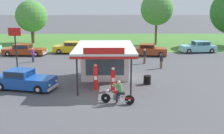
{
  "coord_description": "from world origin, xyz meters",
  "views": [
    {
      "loc": [
        0.98,
        -17.83,
        6.43
      ],
      "look_at": [
        1.22,
        3.54,
        1.4
      ],
      "focal_mm": 42.75,
      "sensor_mm": 36.0,
      "label": 1
    }
  ],
  "objects_px": {
    "bystander_chatting_near_pumps": "(33,55)",
    "bystander_admiring_sedan": "(111,53)",
    "featured_classic_sedan": "(24,80)",
    "gas_pump_nearside": "(96,79)",
    "parked_car_back_row_far_left": "(148,50)",
    "parked_car_back_row_left": "(198,47)",
    "roadside_pole_sign": "(15,44)",
    "parked_car_back_row_right": "(74,48)",
    "bystander_leaning_by_kiosk": "(161,61)",
    "gas_pump_offside": "(113,80)",
    "motorcycle_with_rider": "(118,94)",
    "bystander_strolling_foreground": "(145,56)",
    "parked_car_back_row_centre": "(24,50)",
    "spare_tire_stack": "(147,80)"
  },
  "relations": [
    {
      "from": "gas_pump_offside",
      "to": "featured_classic_sedan",
      "type": "bearing_deg",
      "value": 175.18
    },
    {
      "from": "parked_car_back_row_left",
      "to": "bystander_chatting_near_pumps",
      "type": "height_order",
      "value": "bystander_chatting_near_pumps"
    },
    {
      "from": "gas_pump_nearside",
      "to": "parked_car_back_row_right",
      "type": "distance_m",
      "value": 16.72
    },
    {
      "from": "parked_car_back_row_left",
      "to": "spare_tire_stack",
      "type": "xyz_separation_m",
      "value": [
        -9.13,
        -14.97,
        -0.36
      ]
    },
    {
      "from": "bystander_leaning_by_kiosk",
      "to": "parked_car_back_row_left",
      "type": "bearing_deg",
      "value": 53.73
    },
    {
      "from": "gas_pump_nearside",
      "to": "featured_classic_sedan",
      "type": "height_order",
      "value": "gas_pump_nearside"
    },
    {
      "from": "parked_car_back_row_right",
      "to": "bystander_strolling_foreground",
      "type": "relative_size",
      "value": 3.42
    },
    {
      "from": "parked_car_back_row_far_left",
      "to": "featured_classic_sedan",
      "type": "bearing_deg",
      "value": -130.12
    },
    {
      "from": "parked_car_back_row_right",
      "to": "bystander_leaning_by_kiosk",
      "type": "relative_size",
      "value": 3.64
    },
    {
      "from": "parked_car_back_row_right",
      "to": "bystander_admiring_sedan",
      "type": "bearing_deg",
      "value": -43.44
    },
    {
      "from": "featured_classic_sedan",
      "to": "bystander_chatting_near_pumps",
      "type": "distance_m",
      "value": 10.24
    },
    {
      "from": "motorcycle_with_rider",
      "to": "featured_classic_sedan",
      "type": "bearing_deg",
      "value": 155.68
    },
    {
      "from": "motorcycle_with_rider",
      "to": "bystander_chatting_near_pumps",
      "type": "distance_m",
      "value": 16.21
    },
    {
      "from": "parked_car_back_row_left",
      "to": "bystander_admiring_sedan",
      "type": "distance_m",
      "value": 13.1
    },
    {
      "from": "parked_car_back_row_centre",
      "to": "roadside_pole_sign",
      "type": "bearing_deg",
      "value": -75.67
    },
    {
      "from": "bystander_leaning_by_kiosk",
      "to": "spare_tire_stack",
      "type": "relative_size",
      "value": 2.17
    },
    {
      "from": "bystander_leaning_by_kiosk",
      "to": "motorcycle_with_rider",
      "type": "bearing_deg",
      "value": -115.61
    },
    {
      "from": "featured_classic_sedan",
      "to": "bystander_leaning_by_kiosk",
      "type": "height_order",
      "value": "bystander_leaning_by_kiosk"
    },
    {
      "from": "featured_classic_sedan",
      "to": "gas_pump_nearside",
      "type": "bearing_deg",
      "value": -5.95
    },
    {
      "from": "parked_car_back_row_far_left",
      "to": "roadside_pole_sign",
      "type": "bearing_deg",
      "value": -142.45
    },
    {
      "from": "parked_car_back_row_far_left",
      "to": "parked_car_back_row_centre",
      "type": "relative_size",
      "value": 0.89
    },
    {
      "from": "gas_pump_offside",
      "to": "bystander_chatting_near_pumps",
      "type": "xyz_separation_m",
      "value": [
        -9.01,
        10.61,
        0.01
      ]
    },
    {
      "from": "parked_car_back_row_left",
      "to": "bystander_leaning_by_kiosk",
      "type": "xyz_separation_m",
      "value": [
        -6.91,
        -9.42,
        0.11
      ]
    },
    {
      "from": "parked_car_back_row_right",
      "to": "bystander_chatting_near_pumps",
      "type": "distance_m",
      "value": 6.89
    },
    {
      "from": "bystander_admiring_sedan",
      "to": "bystander_strolling_foreground",
      "type": "distance_m",
      "value": 4.18
    },
    {
      "from": "gas_pump_nearside",
      "to": "parked_car_back_row_far_left",
      "type": "xyz_separation_m",
      "value": [
        6.02,
        14.37,
        -0.29
      ]
    },
    {
      "from": "gas_pump_nearside",
      "to": "motorcycle_with_rider",
      "type": "relative_size",
      "value": 0.96
    },
    {
      "from": "spare_tire_stack",
      "to": "bystander_strolling_foreground",
      "type": "bearing_deg",
      "value": 84.13
    },
    {
      "from": "gas_pump_nearside",
      "to": "featured_classic_sedan",
      "type": "distance_m",
      "value": 5.63
    },
    {
      "from": "parked_car_back_row_right",
      "to": "parked_car_back_row_centre",
      "type": "bearing_deg",
      "value": -166.13
    },
    {
      "from": "parked_car_back_row_centre",
      "to": "roadside_pole_sign",
      "type": "distance_m",
      "value": 11.21
    },
    {
      "from": "gas_pump_offside",
      "to": "bystander_leaning_by_kiosk",
      "type": "relative_size",
      "value": 1.19
    },
    {
      "from": "parked_car_back_row_centre",
      "to": "parked_car_back_row_right",
      "type": "bearing_deg",
      "value": 13.87
    },
    {
      "from": "parked_car_back_row_left",
      "to": "gas_pump_nearside",
      "type": "bearing_deg",
      "value": -128.53
    },
    {
      "from": "parked_car_back_row_centre",
      "to": "parked_car_back_row_left",
      "type": "bearing_deg",
      "value": 4.76
    },
    {
      "from": "bystander_leaning_by_kiosk",
      "to": "bystander_chatting_near_pumps",
      "type": "height_order",
      "value": "bystander_chatting_near_pumps"
    },
    {
      "from": "gas_pump_nearside",
      "to": "featured_classic_sedan",
      "type": "relative_size",
      "value": 0.42
    },
    {
      "from": "roadside_pole_sign",
      "to": "motorcycle_with_rider",
      "type": "bearing_deg",
      "value": -37.5
    },
    {
      "from": "featured_classic_sedan",
      "to": "parked_car_back_row_centre",
      "type": "relative_size",
      "value": 0.9
    },
    {
      "from": "parked_car_back_row_left",
      "to": "parked_car_back_row_centre",
      "type": "height_order",
      "value": "parked_car_back_row_left"
    },
    {
      "from": "bystander_leaning_by_kiosk",
      "to": "gas_pump_offside",
      "type": "bearing_deg",
      "value": -124.82
    },
    {
      "from": "bystander_admiring_sedan",
      "to": "spare_tire_stack",
      "type": "bearing_deg",
      "value": -73.52
    },
    {
      "from": "parked_car_back_row_far_left",
      "to": "parked_car_back_row_right",
      "type": "bearing_deg",
      "value": 168.93
    },
    {
      "from": "gas_pump_offside",
      "to": "motorcycle_with_rider",
      "type": "xyz_separation_m",
      "value": [
        0.29,
        -2.67,
        -0.19
      ]
    },
    {
      "from": "bystander_chatting_near_pumps",
      "to": "bystander_admiring_sedan",
      "type": "height_order",
      "value": "bystander_chatting_near_pumps"
    },
    {
      "from": "parked_car_back_row_centre",
      "to": "spare_tire_stack",
      "type": "height_order",
      "value": "parked_car_back_row_centre"
    },
    {
      "from": "gas_pump_nearside",
      "to": "bystander_chatting_near_pumps",
      "type": "height_order",
      "value": "gas_pump_nearside"
    },
    {
      "from": "gas_pump_nearside",
      "to": "parked_car_back_row_far_left",
      "type": "bearing_deg",
      "value": 67.26
    },
    {
      "from": "gas_pump_offside",
      "to": "featured_classic_sedan",
      "type": "xyz_separation_m",
      "value": [
        -6.91,
        0.58,
        -0.15
      ]
    },
    {
      "from": "gas_pump_nearside",
      "to": "spare_tire_stack",
      "type": "relative_size",
      "value": 2.94
    }
  ]
}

